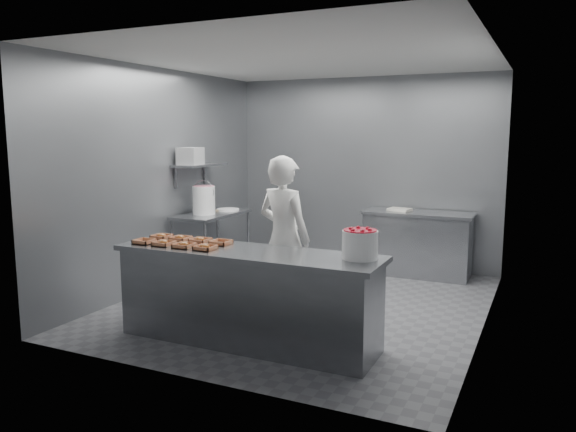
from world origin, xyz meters
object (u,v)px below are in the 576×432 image
at_px(back_counter, 417,243).
at_px(tray_0, 144,241).
at_px(tray_5, 181,238).
at_px(tray_6, 200,240).
at_px(glaze_bucket, 204,199).
at_px(tray_1, 164,243).
at_px(tray_7, 221,242).
at_px(tray_4, 162,236).
at_px(strawberry_tub, 360,243).
at_px(tray_3, 205,247).
at_px(prep_table, 212,235).
at_px(service_counter, 247,296).
at_px(worker, 284,238).
at_px(tray_2, 184,245).
at_px(appliance, 190,156).

relative_size(back_counter, tray_0, 8.01).
bearing_deg(tray_5, tray_6, 0.00).
xyz_separation_m(tray_0, glaze_bucket, (-0.58, 1.94, 0.18)).
relative_size(tray_0, tray_1, 1.00).
bearing_deg(tray_1, tray_7, 29.79).
height_order(tray_4, strawberry_tub, strawberry_tub).
bearing_deg(tray_3, tray_7, 89.37).
distance_m(prep_table, strawberry_tub, 3.31).
xyz_separation_m(service_counter, worker, (-0.01, 0.82, 0.42)).
distance_m(service_counter, tray_6, 0.78).
height_order(service_counter, strawberry_tub, strawberry_tub).
relative_size(prep_table, tray_1, 6.40).
relative_size(service_counter, strawberry_tub, 8.36).
relative_size(service_counter, worker, 1.48).
distance_m(back_counter, strawberry_tub, 3.20).
distance_m(tray_6, tray_7, 0.24).
relative_size(service_counter, back_counter, 1.73).
xyz_separation_m(tray_7, glaze_bucket, (-1.30, 1.66, 0.18)).
bearing_deg(tray_6, glaze_bucket, 122.47).
relative_size(back_counter, tray_5, 8.01).
bearing_deg(tray_6, service_counter, -12.71).
bearing_deg(worker, tray_2, 71.15).
height_order(tray_4, tray_6, same).
distance_m(tray_0, appliance, 2.14).
height_order(back_counter, tray_4, tray_4).
height_order(back_counter, tray_0, tray_0).
xyz_separation_m(strawberry_tub, appliance, (-2.88, 1.62, 0.64)).
bearing_deg(tray_1, appliance, 117.39).
relative_size(tray_1, tray_6, 1.00).
bearing_deg(tray_6, tray_3, -49.04).
distance_m(service_counter, strawberry_tub, 1.22).
distance_m(worker, strawberry_tub, 1.30).
xyz_separation_m(back_counter, tray_2, (-1.51, -3.39, 0.47)).
xyz_separation_m(tray_1, glaze_bucket, (-0.82, 1.94, 0.18)).
bearing_deg(prep_table, glaze_bucket, -97.32).
distance_m(tray_4, appliance, 1.90).
bearing_deg(tray_7, tray_1, -150.21).
xyz_separation_m(tray_2, tray_5, (-0.24, 0.28, 0.00)).
bearing_deg(worker, tray_7, 75.49).
relative_size(prep_table, back_counter, 0.80).
distance_m(tray_2, tray_4, 0.55).
bearing_deg(strawberry_tub, tray_2, -171.48).
bearing_deg(tray_0, tray_1, -0.00).
height_order(tray_0, worker, worker).
bearing_deg(strawberry_tub, appliance, 150.76).
bearing_deg(back_counter, strawberry_tub, -86.99).
relative_size(tray_5, glaze_bucket, 0.41).
bearing_deg(glaze_bucket, strawberry_tub, -31.64).
xyz_separation_m(tray_3, worker, (0.36, 0.96, -0.05)).
bearing_deg(tray_2, tray_1, 180.00).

